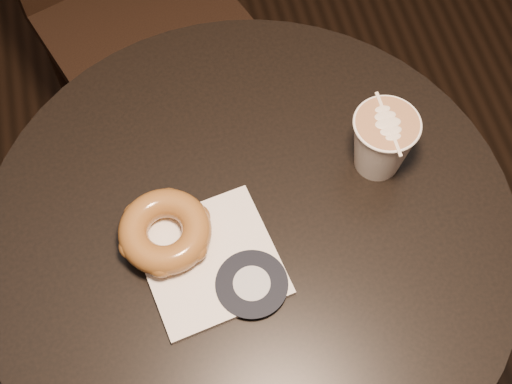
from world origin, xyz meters
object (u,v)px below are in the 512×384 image
latte_cup (382,143)px  cafe_table (251,283)px  pastry_bag (210,261)px  doughnut (165,231)px

latte_cup → cafe_table: bearing=-163.4°
cafe_table → pastry_bag: pastry_bag is taller
doughnut → cafe_table: bearing=-3.2°
cafe_table → pastry_bag: 0.21m
cafe_table → pastry_bag: bearing=-148.4°
doughnut → latte_cup: bearing=9.7°
pastry_bag → doughnut: (-0.05, 0.04, 0.02)m
latte_cup → pastry_bag: bearing=-159.5°
cafe_table → latte_cup: 0.32m
pastry_bag → cafe_table: bearing=21.6°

